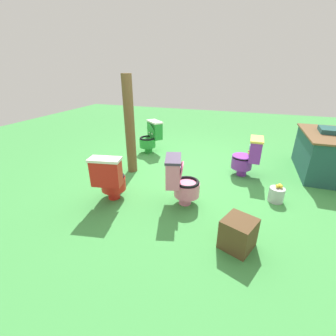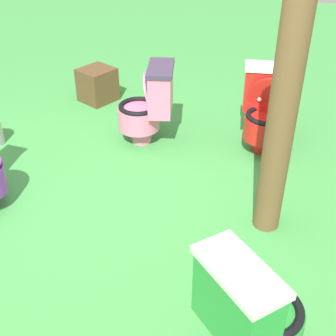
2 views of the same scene
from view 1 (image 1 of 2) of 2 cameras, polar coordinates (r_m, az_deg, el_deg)
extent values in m
plane|color=#429947|center=(4.35, 5.60, -1.38)|extent=(14.00, 14.00, 0.00)
cylinder|color=pink|center=(3.40, 4.29, -7.74)|extent=(0.22, 0.22, 0.14)
cylinder|color=pink|center=(3.32, 4.73, -5.25)|extent=(0.46, 0.46, 0.20)
torus|color=black|center=(3.26, 4.79, -3.53)|extent=(0.44, 0.44, 0.04)
cylinder|color=#3F334C|center=(3.29, 4.76, -4.34)|extent=(0.30, 0.30, 0.01)
cube|color=pink|center=(3.20, 1.30, -1.01)|extent=(0.45, 0.29, 0.37)
cube|color=#3F334C|center=(3.12, 1.34, 2.37)|extent=(0.48, 0.32, 0.04)
cube|color=#8CE0E5|center=(3.17, 3.13, -0.24)|extent=(0.11, 0.04, 0.08)
cylinder|color=pink|center=(3.20, 3.09, -1.30)|extent=(0.36, 0.18, 0.35)
sphere|color=#3F334C|center=(3.28, 3.17, -1.33)|extent=(0.04, 0.04, 0.04)
sphere|color=#3F334C|center=(3.15, 3.15, -2.42)|extent=(0.04, 0.04, 0.04)
cylinder|color=red|center=(3.62, -13.36, -6.27)|extent=(0.21, 0.21, 0.14)
cylinder|color=red|center=(3.56, -13.50, -3.74)|extent=(0.43, 0.43, 0.20)
torus|color=black|center=(3.51, -13.68, -2.12)|extent=(0.41, 0.41, 0.04)
cylinder|color=white|center=(3.53, -13.60, -2.88)|extent=(0.28, 0.28, 0.01)
cube|color=red|center=(3.28, -15.18, -1.23)|extent=(0.26, 0.44, 0.37)
cube|color=white|center=(3.20, -15.57, 2.06)|extent=(0.29, 0.47, 0.04)
cube|color=#8CE0E5|center=(3.34, -14.62, 0.27)|extent=(0.03, 0.11, 0.08)
cylinder|color=red|center=(3.37, -14.51, -0.75)|extent=(0.15, 0.36, 0.35)
sphere|color=white|center=(3.41, -15.51, -1.17)|extent=(0.04, 0.04, 0.04)
sphere|color=white|center=(3.36, -13.32, -1.33)|extent=(0.04, 0.04, 0.04)
cylinder|color=green|center=(5.42, -4.89, 4.64)|extent=(0.25, 0.25, 0.14)
cylinder|color=green|center=(5.35, -5.15, 6.32)|extent=(0.52, 0.52, 0.20)
torus|color=black|center=(5.32, -5.20, 7.47)|extent=(0.50, 0.50, 0.04)
cylinder|color=white|center=(5.34, -5.18, 6.94)|extent=(0.34, 0.34, 0.01)
cube|color=green|center=(5.36, -3.31, 9.36)|extent=(0.41, 0.43, 0.37)
cube|color=white|center=(5.32, -3.36, 11.48)|extent=(0.45, 0.47, 0.04)
cube|color=#8CE0E5|center=(5.31, -4.30, 9.74)|extent=(0.08, 0.09, 0.08)
cylinder|color=green|center=(5.33, -4.27, 9.06)|extent=(0.30, 0.32, 0.35)
sphere|color=white|center=(5.27, -3.96, 8.52)|extent=(0.04, 0.04, 0.04)
sphere|color=white|center=(5.39, -4.64, 8.85)|extent=(0.04, 0.04, 0.04)
cylinder|color=purple|center=(4.47, 17.91, -0.79)|extent=(0.18, 0.18, 0.14)
cylinder|color=purple|center=(4.41, 17.92, 1.26)|extent=(0.38, 0.38, 0.20)
torus|color=black|center=(4.37, 18.11, 2.61)|extent=(0.36, 0.36, 0.04)
cylinder|color=#EACC4C|center=(4.39, 18.02, 1.98)|extent=(0.24, 0.24, 0.01)
cube|color=purple|center=(4.32, 21.00, 4.13)|extent=(0.41, 0.20, 0.37)
cube|color=#EACC4C|center=(4.26, 21.40, 6.70)|extent=(0.44, 0.22, 0.04)
cube|color=#8CE0E5|center=(4.30, 19.76, 4.95)|extent=(0.11, 0.01, 0.08)
cylinder|color=purple|center=(4.36, 18.15, 2.88)|extent=(0.37, 0.37, 0.02)
sphere|color=#EACC4C|center=(4.27, 19.50, 3.40)|extent=(0.04, 0.04, 0.04)
sphere|color=#EACC4C|center=(4.40, 19.56, 4.00)|extent=(0.04, 0.04, 0.04)
cube|color=#23514C|center=(5.11, 34.60, 2.74)|extent=(1.40, 0.81, 0.74)
cube|color=brown|center=(5.02, 35.62, 6.83)|extent=(1.46, 0.87, 0.03)
cube|color=#23514C|center=(5.09, 35.40, 7.72)|extent=(0.46, 0.35, 0.08)
cylinder|color=brown|center=(4.22, -9.55, 10.30)|extent=(0.18, 0.18, 1.76)
cube|color=brown|center=(2.72, 17.14, -15.40)|extent=(0.44, 0.43, 0.35)
cylinder|color=#B7B7BF|center=(3.79, 25.46, -6.04)|extent=(0.22, 0.22, 0.22)
ellipsoid|color=yellow|center=(3.73, 25.69, -4.09)|extent=(0.07, 0.05, 0.05)
ellipsoid|color=yellow|center=(3.77, 26.17, -3.89)|extent=(0.07, 0.05, 0.05)
ellipsoid|color=yellow|center=(3.74, 26.43, -4.13)|extent=(0.07, 0.05, 0.05)
camera|label=2|loc=(6.51, -0.18, 26.06)|focal=48.30mm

